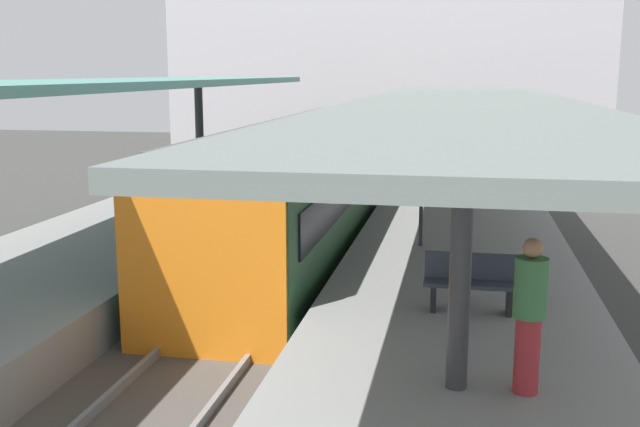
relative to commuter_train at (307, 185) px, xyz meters
name	(u,v)px	position (x,y,z in m)	size (l,w,h in m)	color
ground_plane	(254,314)	(0.00, -4.91, -1.73)	(80.00, 80.00, 0.00)	#383835
platform_left	(68,278)	(-3.80, -4.91, -1.23)	(4.40, 28.00, 1.00)	gray
platform_right	(458,300)	(3.80, -4.91, -1.23)	(4.40, 28.00, 1.00)	gray
track_ballast	(254,309)	(0.00, -4.91, -1.63)	(3.20, 28.00, 0.20)	#4C4742
rail_near_side	(217,298)	(-0.72, -4.91, -1.46)	(0.08, 28.00, 0.14)	slate
rail_far_side	(291,302)	(0.72, -4.91, -1.46)	(0.08, 28.00, 0.14)	slate
commuter_train	(307,185)	(0.00, 0.00, 0.00)	(2.78, 15.43, 3.10)	#2D5633
canopy_left	(92,86)	(-3.80, -3.51, 2.49)	(4.18, 21.00, 3.34)	#333335
canopy_right	(465,106)	(3.80, -3.51, 2.14)	(4.18, 21.00, 2.98)	#333335
platform_bench	(472,281)	(3.98, -7.00, -0.26)	(1.40, 0.41, 0.86)	black
platform_sign	(422,167)	(3.00, -2.91, 0.90)	(0.90, 0.08, 2.21)	#262628
passenger_near_bench	(529,313)	(4.56, -9.80, 0.19)	(0.36, 0.36, 1.76)	maroon
station_building_backdrop	(389,49)	(0.47, 15.09, 3.77)	(18.00, 6.00, 11.00)	#B7B2B7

